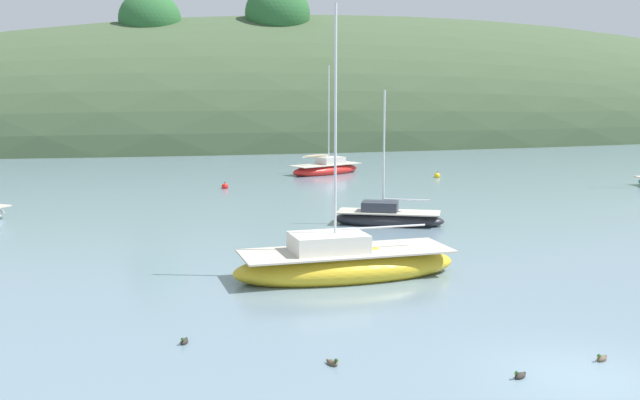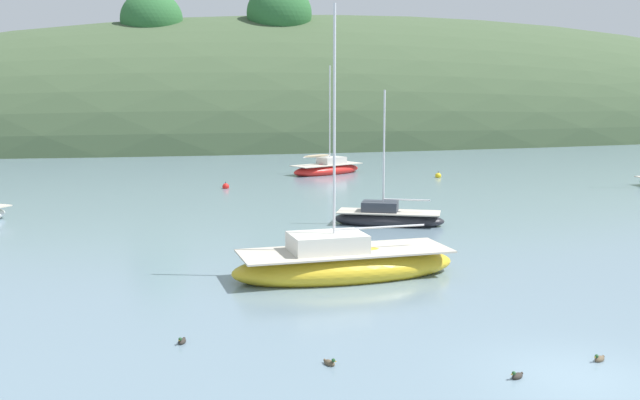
{
  "view_description": "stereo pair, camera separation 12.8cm",
  "coord_description": "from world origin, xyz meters",
  "px_view_note": "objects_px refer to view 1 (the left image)",
  "views": [
    {
      "loc": [
        -10.46,
        -13.83,
        6.47
      ],
      "look_at": [
        0.0,
        20.0,
        1.2
      ],
      "focal_mm": 42.65,
      "sensor_mm": 36.0,
      "label": 1
    },
    {
      "loc": [
        -10.34,
        -13.87,
        6.47
      ],
      "look_at": [
        0.0,
        20.0,
        1.2
      ],
      "focal_mm": 42.65,
      "sensor_mm": 36.0,
      "label": 2
    }
  ],
  "objects_px": {
    "duck_lone_left": "(184,341)",
    "duck_straggler": "(332,363)",
    "sailboat_cream_ketch": "(326,169)",
    "duck_lead": "(520,376)",
    "sailboat_navy_dinghy": "(344,264)",
    "sailboat_teal_outer": "(388,218)",
    "duck_trailing": "(602,359)",
    "mooring_buoy_outer": "(437,176)",
    "mooring_buoy_channel": "(225,187)"
  },
  "relations": [
    {
      "from": "duck_lead",
      "to": "sailboat_navy_dinghy",
      "type": "bearing_deg",
      "value": 94.58
    },
    {
      "from": "mooring_buoy_channel",
      "to": "mooring_buoy_outer",
      "type": "relative_size",
      "value": 1.0
    },
    {
      "from": "sailboat_navy_dinghy",
      "to": "mooring_buoy_outer",
      "type": "distance_m",
      "value": 30.15
    },
    {
      "from": "duck_trailing",
      "to": "duck_lead",
      "type": "bearing_deg",
      "value": -171.12
    },
    {
      "from": "sailboat_cream_ketch",
      "to": "duck_trailing",
      "type": "bearing_deg",
      "value": -98.17
    },
    {
      "from": "mooring_buoy_outer",
      "to": "duck_lead",
      "type": "xyz_separation_m",
      "value": [
        -15.14,
        -35.44,
        -0.07
      ]
    },
    {
      "from": "sailboat_navy_dinghy",
      "to": "sailboat_teal_outer",
      "type": "xyz_separation_m",
      "value": [
        5.25,
        8.93,
        -0.13
      ]
    },
    {
      "from": "duck_straggler",
      "to": "duck_lone_left",
      "type": "bearing_deg",
      "value": 140.8
    },
    {
      "from": "sailboat_navy_dinghy",
      "to": "sailboat_teal_outer",
      "type": "bearing_deg",
      "value": 59.54
    },
    {
      "from": "mooring_buoy_channel",
      "to": "duck_lone_left",
      "type": "xyz_separation_m",
      "value": [
        -6.29,
        -29.39,
        -0.07
      ]
    },
    {
      "from": "duck_lone_left",
      "to": "duck_straggler",
      "type": "height_order",
      "value": "same"
    },
    {
      "from": "mooring_buoy_channel",
      "to": "mooring_buoy_outer",
      "type": "xyz_separation_m",
      "value": [
        15.76,
        1.48,
        0.0
      ]
    },
    {
      "from": "sailboat_teal_outer",
      "to": "duck_lead",
      "type": "bearing_deg",
      "value": -103.39
    },
    {
      "from": "mooring_buoy_outer",
      "to": "duck_straggler",
      "type": "xyz_separation_m",
      "value": [
        -18.91,
        -33.42,
        -0.07
      ]
    },
    {
      "from": "mooring_buoy_channel",
      "to": "duck_lead",
      "type": "distance_m",
      "value": 33.96
    },
    {
      "from": "sailboat_cream_ketch",
      "to": "duck_lead",
      "type": "bearing_deg",
      "value": -101.51
    },
    {
      "from": "sailboat_teal_outer",
      "to": "mooring_buoy_outer",
      "type": "relative_size",
      "value": 12.11
    },
    {
      "from": "sailboat_teal_outer",
      "to": "duck_lone_left",
      "type": "height_order",
      "value": "sailboat_teal_outer"
    },
    {
      "from": "mooring_buoy_outer",
      "to": "duck_straggler",
      "type": "height_order",
      "value": "mooring_buoy_outer"
    },
    {
      "from": "sailboat_teal_outer",
      "to": "duck_lead",
      "type": "relative_size",
      "value": 15.98
    },
    {
      "from": "sailboat_navy_dinghy",
      "to": "duck_lone_left",
      "type": "height_order",
      "value": "sailboat_navy_dinghy"
    },
    {
      "from": "sailboat_navy_dinghy",
      "to": "mooring_buoy_channel",
      "type": "relative_size",
      "value": 17.53
    },
    {
      "from": "sailboat_teal_outer",
      "to": "duck_straggler",
      "type": "height_order",
      "value": "sailboat_teal_outer"
    },
    {
      "from": "mooring_buoy_channel",
      "to": "duck_lead",
      "type": "xyz_separation_m",
      "value": [
        0.63,
        -33.96,
        -0.07
      ]
    },
    {
      "from": "mooring_buoy_outer",
      "to": "duck_straggler",
      "type": "relative_size",
      "value": 1.31
    },
    {
      "from": "mooring_buoy_channel",
      "to": "sailboat_navy_dinghy",
      "type": "bearing_deg",
      "value": -90.39
    },
    {
      "from": "duck_lone_left",
      "to": "duck_trailing",
      "type": "distance_m",
      "value": 10.27
    },
    {
      "from": "sailboat_teal_outer",
      "to": "mooring_buoy_outer",
      "type": "distance_m",
      "value": 19.79
    },
    {
      "from": "duck_lone_left",
      "to": "duck_straggler",
      "type": "distance_m",
      "value": 4.05
    },
    {
      "from": "duck_lead",
      "to": "mooring_buoy_outer",
      "type": "bearing_deg",
      "value": 66.87
    },
    {
      "from": "sailboat_teal_outer",
      "to": "duck_lone_left",
      "type": "relative_size",
      "value": 15.93
    },
    {
      "from": "mooring_buoy_outer",
      "to": "duck_lone_left",
      "type": "xyz_separation_m",
      "value": [
        -22.05,
        -30.86,
        -0.07
      ]
    },
    {
      "from": "sailboat_cream_ketch",
      "to": "mooring_buoy_outer",
      "type": "relative_size",
      "value": 15.34
    },
    {
      "from": "duck_lone_left",
      "to": "mooring_buoy_outer",
      "type": "bearing_deg",
      "value": 54.46
    },
    {
      "from": "duck_lead",
      "to": "duck_trailing",
      "type": "bearing_deg",
      "value": 8.88
    },
    {
      "from": "sailboat_cream_ketch",
      "to": "sailboat_teal_outer",
      "type": "distance_m",
      "value": 21.6
    },
    {
      "from": "mooring_buoy_channel",
      "to": "sailboat_cream_ketch",
      "type": "bearing_deg",
      "value": 34.77
    },
    {
      "from": "sailboat_teal_outer",
      "to": "duck_trailing",
      "type": "distance_m",
      "value": 18.49
    },
    {
      "from": "sailboat_navy_dinghy",
      "to": "duck_lead",
      "type": "distance_m",
      "value": 9.87
    },
    {
      "from": "sailboat_navy_dinghy",
      "to": "sailboat_teal_outer",
      "type": "height_order",
      "value": "sailboat_navy_dinghy"
    },
    {
      "from": "sailboat_cream_ketch",
      "to": "mooring_buoy_outer",
      "type": "bearing_deg",
      "value": -33.46
    },
    {
      "from": "mooring_buoy_outer",
      "to": "duck_lead",
      "type": "height_order",
      "value": "mooring_buoy_outer"
    },
    {
      "from": "sailboat_cream_ketch",
      "to": "mooring_buoy_channel",
      "type": "bearing_deg",
      "value": -145.23
    },
    {
      "from": "sailboat_cream_ketch",
      "to": "sailboat_navy_dinghy",
      "type": "relative_size",
      "value": 0.87
    },
    {
      "from": "sailboat_cream_ketch",
      "to": "mooring_buoy_outer",
      "type": "height_order",
      "value": "sailboat_cream_ketch"
    },
    {
      "from": "sailboat_navy_dinghy",
      "to": "sailboat_cream_ketch",
      "type": "bearing_deg",
      "value": 73.52
    },
    {
      "from": "sailboat_cream_ketch",
      "to": "duck_lone_left",
      "type": "distance_m",
      "value": 38.55
    },
    {
      "from": "duck_straggler",
      "to": "sailboat_cream_ketch",
      "type": "bearing_deg",
      "value": 72.59
    },
    {
      "from": "duck_lead",
      "to": "sailboat_cream_ketch",
      "type": "bearing_deg",
      "value": 78.49
    },
    {
      "from": "duck_lone_left",
      "to": "duck_trailing",
      "type": "height_order",
      "value": "same"
    }
  ]
}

